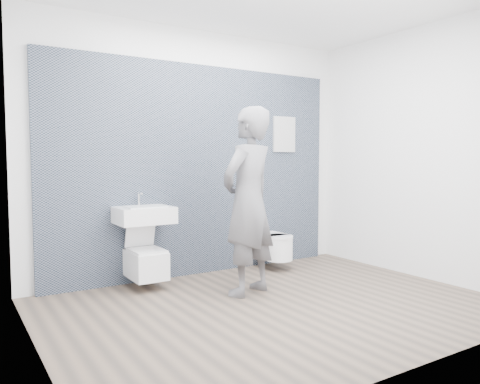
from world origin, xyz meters
TOP-DOWN VIEW (x-y plane):
  - ground at (0.00, 0.00)m, footprint 4.00×4.00m
  - room_shell at (0.00, 0.00)m, footprint 4.00×4.00m
  - tile_wall at (0.00, 1.47)m, footprint 3.60×0.06m
  - washbasin at (-0.77, 1.23)m, footprint 0.57×0.43m
  - toilet_square at (-0.77, 1.20)m, footprint 0.33×0.48m
  - toilet_rounded at (0.85, 1.17)m, footprint 0.32×0.55m
  - info_placard at (1.19, 1.43)m, footprint 0.34×0.03m
  - visitor at (0.00, 0.46)m, footprint 0.78×0.64m

SIDE VIEW (x-z plane):
  - ground at x=0.00m, z-range 0.00..0.00m
  - tile_wall at x=0.00m, z-range -1.20..1.20m
  - info_placard at x=1.19m, z-range -0.22..0.22m
  - toilet_square at x=-0.77m, z-range -0.05..0.59m
  - toilet_rounded at x=0.85m, z-range 0.12..0.42m
  - washbasin at x=-0.77m, z-range 0.55..0.97m
  - visitor at x=0.00m, z-range 0.00..1.84m
  - room_shell at x=0.00m, z-range -0.26..3.74m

